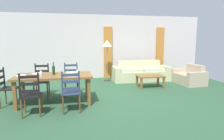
{
  "coord_description": "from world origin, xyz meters",
  "views": [
    {
      "loc": [
        -0.91,
        -5.0,
        1.61
      ],
      "look_at": [
        0.19,
        0.51,
        0.75
      ],
      "focal_mm": 30.72,
      "sensor_mm": 36.0,
      "label": 1
    }
  ],
  "objects_px": {
    "dining_chair_far_left": "(42,80)",
    "wine_glass_near_right": "(77,71)",
    "wine_bottle": "(54,70)",
    "couch": "(140,73)",
    "dining_chair_near_right": "(71,92)",
    "dining_chair_near_left": "(31,94)",
    "dining_table": "(54,78)",
    "wine_glass_near_left": "(41,72)",
    "armchair_upholstered": "(190,77)",
    "dining_chair_far_right": "(71,79)",
    "standing_lamp": "(107,46)",
    "coffee_cup_secondary": "(41,73)",
    "dining_chair_head_west": "(7,87)",
    "coffee_cup_primary": "(67,73)",
    "coffee_table": "(150,77)"
  },
  "relations": [
    {
      "from": "dining_chair_far_left",
      "to": "wine_glass_near_right",
      "type": "height_order",
      "value": "dining_chair_far_left"
    },
    {
      "from": "wine_bottle",
      "to": "couch",
      "type": "distance_m",
      "value": 3.97
    },
    {
      "from": "dining_chair_near_right",
      "to": "wine_bottle",
      "type": "xyz_separation_m",
      "value": [
        -0.43,
        0.77,
        0.39
      ]
    },
    {
      "from": "dining_chair_far_left",
      "to": "wine_glass_near_right",
      "type": "xyz_separation_m",
      "value": [
        1.0,
        -0.88,
        0.38
      ]
    },
    {
      "from": "dining_chair_near_left",
      "to": "dining_chair_far_left",
      "type": "xyz_separation_m",
      "value": [
        -0.01,
        1.52,
        0.0
      ]
    },
    {
      "from": "dining_table",
      "to": "wine_glass_near_left",
      "type": "xyz_separation_m",
      "value": [
        -0.29,
        -0.13,
        0.2
      ]
    },
    {
      "from": "dining_chair_near_right",
      "to": "armchair_upholstered",
      "type": "height_order",
      "value": "dining_chair_near_right"
    },
    {
      "from": "dining_chair_near_left",
      "to": "dining_chair_far_right",
      "type": "bearing_deg",
      "value": 61.26
    },
    {
      "from": "dining_chair_far_right",
      "to": "dining_table",
      "type": "bearing_deg",
      "value": -119.85
    },
    {
      "from": "armchair_upholstered",
      "to": "standing_lamp",
      "type": "relative_size",
      "value": 0.75
    },
    {
      "from": "standing_lamp",
      "to": "dining_chair_far_right",
      "type": "bearing_deg",
      "value": -127.67
    },
    {
      "from": "standing_lamp",
      "to": "coffee_cup_secondary",
      "type": "bearing_deg",
      "value": -130.73
    },
    {
      "from": "dining_chair_far_right",
      "to": "dining_chair_head_west",
      "type": "bearing_deg",
      "value": -155.11
    },
    {
      "from": "dining_chair_far_left",
      "to": "standing_lamp",
      "type": "height_order",
      "value": "standing_lamp"
    },
    {
      "from": "dining_chair_near_left",
      "to": "coffee_cup_primary",
      "type": "xyz_separation_m",
      "value": [
        0.75,
        0.7,
        0.32
      ]
    },
    {
      "from": "wine_glass_near_left",
      "to": "wine_glass_near_right",
      "type": "height_order",
      "value": "same"
    },
    {
      "from": "coffee_cup_secondary",
      "to": "wine_bottle",
      "type": "bearing_deg",
      "value": -0.77
    },
    {
      "from": "armchair_upholstered",
      "to": "wine_bottle",
      "type": "bearing_deg",
      "value": -164.35
    },
    {
      "from": "coffee_cup_primary",
      "to": "standing_lamp",
      "type": "bearing_deg",
      "value": 60.59
    },
    {
      "from": "wine_bottle",
      "to": "wine_glass_near_right",
      "type": "relative_size",
      "value": 1.96
    },
    {
      "from": "coffee_cup_secondary",
      "to": "standing_lamp",
      "type": "distance_m",
      "value": 3.33
    },
    {
      "from": "wine_glass_near_left",
      "to": "standing_lamp",
      "type": "bearing_deg",
      "value": 51.68
    },
    {
      "from": "dining_table",
      "to": "wine_glass_near_right",
      "type": "relative_size",
      "value": 11.8
    },
    {
      "from": "coffee_cup_secondary",
      "to": "coffee_table",
      "type": "distance_m",
      "value": 3.6
    },
    {
      "from": "dining_chair_head_west",
      "to": "coffee_cup_primary",
      "type": "distance_m",
      "value": 1.5
    },
    {
      "from": "dining_chair_near_right",
      "to": "wine_bottle",
      "type": "bearing_deg",
      "value": 118.97
    },
    {
      "from": "dining_chair_head_west",
      "to": "wine_bottle",
      "type": "height_order",
      "value": "wine_bottle"
    },
    {
      "from": "dining_chair_near_left",
      "to": "dining_chair_near_right",
      "type": "height_order",
      "value": "same"
    },
    {
      "from": "dining_chair_far_right",
      "to": "wine_glass_near_left",
      "type": "xyz_separation_m",
      "value": [
        -0.71,
        -0.86,
        0.38
      ]
    },
    {
      "from": "wine_bottle",
      "to": "dining_chair_far_right",
      "type": "bearing_deg",
      "value": 57.69
    },
    {
      "from": "dining_chair_far_left",
      "to": "armchair_upholstered",
      "type": "xyz_separation_m",
      "value": [
        5.21,
        0.66,
        -0.23
      ]
    },
    {
      "from": "dining_chair_near_left",
      "to": "wine_bottle",
      "type": "distance_m",
      "value": 1.01
    },
    {
      "from": "coffee_cup_secondary",
      "to": "armchair_upholstered",
      "type": "bearing_deg",
      "value": 14.7
    },
    {
      "from": "dining_table",
      "to": "wine_bottle",
      "type": "distance_m",
      "value": 0.21
    },
    {
      "from": "dining_chair_near_right",
      "to": "coffee_table",
      "type": "height_order",
      "value": "dining_chair_near_right"
    },
    {
      "from": "dining_table",
      "to": "armchair_upholstered",
      "type": "relative_size",
      "value": 1.55
    },
    {
      "from": "dining_table",
      "to": "dining_chair_far_left",
      "type": "distance_m",
      "value": 0.87
    },
    {
      "from": "dining_table",
      "to": "wine_bottle",
      "type": "xyz_separation_m",
      "value": [
        -0.01,
        0.05,
        0.2
      ]
    },
    {
      "from": "coffee_cup_secondary",
      "to": "dining_chair_near_left",
      "type": "bearing_deg",
      "value": -96.08
    },
    {
      "from": "dining_table",
      "to": "coffee_cup_primary",
      "type": "relative_size",
      "value": 21.11
    },
    {
      "from": "wine_glass_near_left",
      "to": "standing_lamp",
      "type": "distance_m",
      "value": 3.45
    },
    {
      "from": "coffee_cup_secondary",
      "to": "coffee_table",
      "type": "bearing_deg",
      "value": 17.62
    },
    {
      "from": "dining_table",
      "to": "dining_chair_far_left",
      "type": "relative_size",
      "value": 1.98
    },
    {
      "from": "couch",
      "to": "standing_lamp",
      "type": "height_order",
      "value": "standing_lamp"
    },
    {
      "from": "dining_chair_far_right",
      "to": "coffee_cup_secondary",
      "type": "height_order",
      "value": "dining_chair_far_right"
    },
    {
      "from": "dining_chair_far_right",
      "to": "couch",
      "type": "height_order",
      "value": "dining_chair_far_right"
    },
    {
      "from": "wine_glass_near_right",
      "to": "coffee_table",
      "type": "bearing_deg",
      "value": 27.06
    },
    {
      "from": "dining_table",
      "to": "dining_chair_near_left",
      "type": "relative_size",
      "value": 1.98
    },
    {
      "from": "wine_glass_near_right",
      "to": "dining_chair_head_west",
      "type": "bearing_deg",
      "value": 174.93
    },
    {
      "from": "dining_chair_far_left",
      "to": "coffee_table",
      "type": "height_order",
      "value": "dining_chair_far_left"
    }
  ]
}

